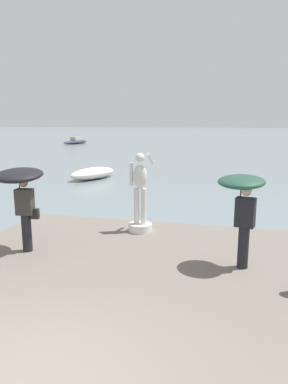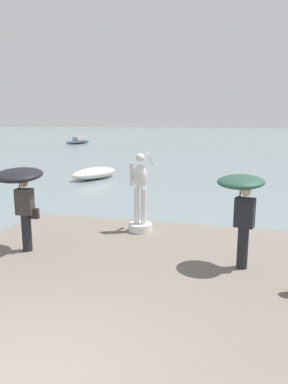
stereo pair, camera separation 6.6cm
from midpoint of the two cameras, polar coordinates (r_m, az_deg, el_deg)
ground_plane at (r=43.02m, az=11.34°, el=6.55°), size 400.00×400.00×0.00m
pier at (r=6.25m, az=-8.98°, el=-19.22°), size 7.75×10.18×0.40m
statue_white_figure at (r=9.54m, az=-0.42°, el=-1.51°), size 0.65×0.89×2.19m
onlooker_left at (r=8.43m, az=-19.28°, el=1.07°), size 1.22×1.24×1.98m
onlooker_right at (r=7.30m, az=15.92°, el=-0.80°), size 1.16×1.17×1.95m
boat_near at (r=21.42m, az=-7.99°, el=3.06°), size 2.58×3.72×0.69m
boat_mid at (r=57.84m, az=-10.66°, el=8.13°), size 2.89×5.50×1.10m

